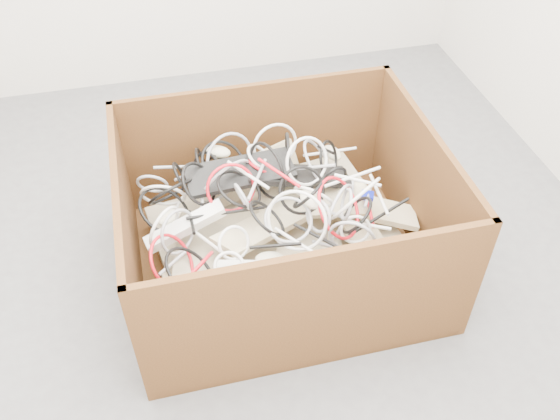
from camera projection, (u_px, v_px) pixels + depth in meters
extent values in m
plane|color=#4E4E51|center=(257.00, 253.00, 2.56)|extent=(3.00, 3.00, 0.00)
cube|color=#3C220F|center=(281.00, 264.00, 2.49)|extent=(1.16, 0.97, 0.03)
cube|color=#3C220F|center=(255.00, 142.00, 2.64)|extent=(1.16, 0.03, 0.58)
cube|color=#3C220F|center=(316.00, 313.00, 1.97)|extent=(1.16, 0.02, 0.58)
cube|color=#3C220F|center=(421.00, 192.00, 2.40)|extent=(0.02, 0.92, 0.58)
cube|color=#3C220F|center=(129.00, 241.00, 2.20)|extent=(0.03, 0.92, 0.58)
cube|color=tan|center=(280.00, 249.00, 2.46)|extent=(1.02, 0.88, 0.19)
cube|color=tan|center=(260.00, 251.00, 2.34)|extent=(0.73, 0.66, 0.20)
cube|color=#C9B88E|center=(241.00, 225.00, 2.37)|extent=(0.43, 0.21, 0.16)
cube|color=#C9B88E|center=(368.00, 208.00, 2.42)|extent=(0.42, 0.25, 0.14)
cube|color=#C9B88E|center=(283.00, 289.00, 2.17)|extent=(0.34, 0.42, 0.09)
cube|color=#C9B88E|center=(220.00, 271.00, 2.21)|extent=(0.42, 0.18, 0.12)
cube|color=#C9B88E|center=(370.00, 247.00, 2.25)|extent=(0.15, 0.42, 0.12)
cube|color=#C9B88E|center=(253.00, 174.00, 2.47)|extent=(0.42, 0.20, 0.17)
cube|color=#C9B88E|center=(264.00, 227.00, 2.25)|extent=(0.42, 0.34, 0.12)
cube|color=#C9B88E|center=(312.00, 201.00, 2.35)|extent=(0.43, 0.25, 0.09)
cube|color=black|center=(297.00, 175.00, 2.35)|extent=(0.41, 0.17, 0.12)
cube|color=black|center=(240.00, 172.00, 2.29)|extent=(0.42, 0.18, 0.06)
ellipsoid|color=beige|center=(170.00, 217.00, 2.24)|extent=(0.12, 0.11, 0.04)
ellipsoid|color=beige|center=(332.00, 153.00, 2.52)|extent=(0.08, 0.11, 0.04)
ellipsoid|color=beige|center=(270.00, 259.00, 2.13)|extent=(0.11, 0.08, 0.04)
ellipsoid|color=beige|center=(310.00, 199.00, 2.12)|extent=(0.08, 0.11, 0.04)
ellipsoid|color=beige|center=(218.00, 151.00, 2.41)|extent=(0.12, 0.11, 0.04)
cube|color=silver|center=(185.00, 226.00, 2.18)|extent=(0.31, 0.12, 0.12)
cube|color=silver|center=(261.00, 271.00, 2.06)|extent=(0.31, 0.09, 0.10)
cube|color=#0B16B2|center=(367.00, 196.00, 2.29)|extent=(0.06, 0.06, 0.03)
torus|color=#94959A|center=(346.00, 205.00, 2.11)|extent=(0.05, 0.17, 0.17)
torus|color=silver|center=(297.00, 221.00, 2.03)|extent=(0.21, 0.21, 0.26)
torus|color=silver|center=(229.00, 266.00, 1.97)|extent=(0.15, 0.13, 0.08)
torus|color=red|center=(172.00, 262.00, 2.09)|extent=(0.18, 0.22, 0.23)
torus|color=red|center=(190.00, 277.00, 2.02)|extent=(0.23, 0.24, 0.29)
torus|color=silver|center=(355.00, 229.00, 2.13)|extent=(0.12, 0.07, 0.13)
torus|color=black|center=(288.00, 158.00, 2.30)|extent=(0.06, 0.26, 0.26)
torus|color=black|center=(356.00, 215.00, 2.16)|extent=(0.13, 0.20, 0.18)
torus|color=red|center=(339.00, 208.00, 2.12)|extent=(0.22, 0.25, 0.26)
torus|color=black|center=(164.00, 210.00, 2.25)|extent=(0.22, 0.22, 0.16)
torus|color=black|center=(199.00, 184.00, 2.23)|extent=(0.16, 0.23, 0.20)
torus|color=black|center=(206.00, 167.00, 2.38)|extent=(0.11, 0.16, 0.16)
torus|color=#94959A|center=(178.00, 232.00, 2.14)|extent=(0.16, 0.18, 0.23)
torus|color=#94959A|center=(318.00, 216.00, 2.10)|extent=(0.07, 0.17, 0.17)
torus|color=black|center=(220.00, 169.00, 2.45)|extent=(0.14, 0.08, 0.15)
torus|color=silver|center=(164.00, 227.00, 2.15)|extent=(0.17, 0.18, 0.24)
torus|color=black|center=(204.00, 170.00, 2.42)|extent=(0.08, 0.26, 0.25)
torus|color=silver|center=(313.00, 197.00, 2.16)|extent=(0.18, 0.15, 0.17)
torus|color=black|center=(267.00, 218.00, 2.13)|extent=(0.17, 0.23, 0.17)
torus|color=silver|center=(356.00, 199.00, 2.14)|extent=(0.28, 0.18, 0.28)
torus|color=black|center=(308.00, 194.00, 2.12)|extent=(0.13, 0.17, 0.17)
torus|color=#94959A|center=(288.00, 220.00, 2.09)|extent=(0.23, 0.20, 0.12)
torus|color=red|center=(261.00, 166.00, 2.33)|extent=(0.15, 0.16, 0.09)
torus|color=silver|center=(275.00, 145.00, 2.39)|extent=(0.21, 0.07, 0.21)
torus|color=silver|center=(307.00, 161.00, 2.24)|extent=(0.22, 0.14, 0.23)
torus|color=black|center=(190.00, 272.00, 1.99)|extent=(0.22, 0.29, 0.20)
torus|color=#94959A|center=(339.00, 214.00, 2.19)|extent=(0.23, 0.24, 0.32)
torus|color=black|center=(267.00, 171.00, 2.25)|extent=(0.10, 0.27, 0.28)
torus|color=silver|center=(259.00, 157.00, 2.33)|extent=(0.14, 0.17, 0.12)
torus|color=red|center=(231.00, 188.00, 2.20)|extent=(0.24, 0.11, 0.22)
torus|color=#94959A|center=(152.00, 184.00, 2.38)|extent=(0.14, 0.09, 0.13)
torus|color=black|center=(335.00, 177.00, 2.29)|extent=(0.14, 0.04, 0.15)
torus|color=black|center=(329.00, 159.00, 2.41)|extent=(0.12, 0.19, 0.21)
torus|color=#94959A|center=(352.00, 238.00, 2.05)|extent=(0.21, 0.13, 0.24)
torus|color=black|center=(302.00, 190.00, 2.17)|extent=(0.24, 0.16, 0.19)
torus|color=#94959A|center=(320.00, 165.00, 2.43)|extent=(0.21, 0.31, 0.25)
torus|color=black|center=(173.00, 191.00, 2.28)|extent=(0.27, 0.18, 0.23)
torus|color=black|center=(182.00, 179.00, 2.35)|extent=(0.08, 0.20, 0.19)
torus|color=silver|center=(234.00, 243.00, 2.08)|extent=(0.17, 0.11, 0.15)
torus|color=#94959A|center=(225.00, 182.00, 2.30)|extent=(0.30, 0.17, 0.30)
torus|color=black|center=(239.00, 189.00, 2.20)|extent=(0.17, 0.20, 0.12)
torus|color=#94959A|center=(230.00, 158.00, 2.37)|extent=(0.28, 0.12, 0.28)
torus|color=silver|center=(163.00, 196.00, 2.29)|extent=(0.21, 0.12, 0.19)
torus|color=black|center=(223.00, 162.00, 2.38)|extent=(0.25, 0.22, 0.16)
torus|color=silver|center=(188.00, 210.00, 2.28)|extent=(0.14, 0.17, 0.14)
torus|color=#94959A|center=(242.00, 197.00, 2.15)|extent=(0.05, 0.15, 0.15)
cylinder|color=#94959A|center=(257.00, 179.00, 2.22)|extent=(0.12, 0.20, 0.03)
cylinder|color=silver|center=(330.00, 152.00, 2.50)|extent=(0.24, 0.06, 0.05)
cylinder|color=#94959A|center=(239.00, 182.00, 2.29)|extent=(0.18, 0.08, 0.03)
cylinder|color=black|center=(379.00, 217.00, 2.18)|extent=(0.26, 0.09, 0.07)
cylinder|color=black|center=(226.00, 213.00, 2.19)|extent=(0.29, 0.02, 0.03)
cylinder|color=red|center=(279.00, 173.00, 2.14)|extent=(0.12, 0.16, 0.04)
cylinder|color=silver|center=(372.00, 226.00, 2.14)|extent=(0.13, 0.06, 0.03)
cylinder|color=#94959A|center=(172.00, 263.00, 2.09)|extent=(0.11, 0.09, 0.01)
cylinder|color=silver|center=(379.00, 194.00, 2.23)|extent=(0.03, 0.24, 0.03)
cylinder|color=#94959A|center=(314.00, 167.00, 2.29)|extent=(0.15, 0.08, 0.06)
cylinder|color=#94959A|center=(346.00, 251.00, 2.08)|extent=(0.21, 0.15, 0.02)
cylinder|color=black|center=(192.00, 222.00, 2.15)|extent=(0.01, 0.16, 0.05)
cylinder|color=red|center=(369.00, 208.00, 2.25)|extent=(0.04, 0.18, 0.04)
cylinder|color=silver|center=(358.00, 180.00, 2.24)|extent=(0.16, 0.10, 0.03)
cylinder|color=#94959A|center=(176.00, 167.00, 2.40)|extent=(0.18, 0.02, 0.05)
cylinder|color=#94959A|center=(190.00, 173.00, 2.45)|extent=(0.14, 0.11, 0.04)
cylinder|color=#94959A|center=(336.00, 214.00, 2.17)|extent=(0.15, 0.10, 0.06)
cylinder|color=black|center=(276.00, 246.00, 2.01)|extent=(0.17, 0.05, 0.02)
cylinder|color=black|center=(317.00, 146.00, 2.50)|extent=(0.10, 0.18, 0.04)
cylinder|color=silver|center=(298.00, 243.00, 2.06)|extent=(0.13, 0.17, 0.02)
cylinder|color=#94959A|center=(368.00, 195.00, 2.29)|extent=(0.09, 0.14, 0.02)
cylinder|color=silver|center=(248.00, 175.00, 2.21)|extent=(0.13, 0.15, 0.05)
cylinder|color=black|center=(220.00, 169.00, 2.33)|extent=(0.03, 0.15, 0.03)
cylinder|color=silver|center=(206.00, 240.00, 2.14)|extent=(0.11, 0.19, 0.05)
cylinder|color=silver|center=(351.00, 177.00, 2.24)|extent=(0.25, 0.05, 0.03)
cylinder|color=black|center=(317.00, 237.00, 2.08)|extent=(0.14, 0.15, 0.03)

